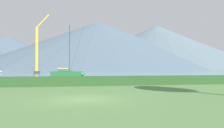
{
  "coord_description": "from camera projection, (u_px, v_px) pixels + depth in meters",
  "views": [
    {
      "loc": [
        -1.01,
        -14.71,
        1.96
      ],
      "look_at": [
        10.61,
        44.89,
        2.95
      ],
      "focal_mm": 37.74,
      "sensor_mm": 36.0,
      "label": 1
    }
  ],
  "objects": [
    {
      "name": "harbor_water",
      "position": [
        68.0,
        71.0,
        149.05
      ],
      "size": [
        320.0,
        246.0,
        0.0
      ],
      "primitive_type": "cube",
      "color": "slate",
      "rests_on": "ground_plane"
    },
    {
      "name": "dock_crane",
      "position": [
        37.0,
        53.0,
        83.57
      ],
      "size": [
        5.22,
        2.0,
        21.19
      ],
      "color": "#333338",
      "rests_on": "ground_plane"
    },
    {
      "name": "distant_hill_west_ridge",
      "position": [
        156.0,
        47.0,
        326.51
      ],
      "size": [
        263.34,
        263.34,
        60.75
      ],
      "primitive_type": "cone",
      "color": "slate",
      "rests_on": "ground_plane"
    },
    {
      "name": "sailboat_slip_4",
      "position": [
        67.0,
        73.0,
        54.56
      ],
      "size": [
        8.32,
        4.55,
        11.93
      ],
      "rotation": [
        0.0,
        0.0,
        -0.32
      ],
      "color": "#236B38",
      "rests_on": "harbor_water"
    },
    {
      "name": "ground_plane",
      "position": [
        83.0,
        99.0,
        14.6
      ],
      "size": [
        1000.0,
        1000.0,
        0.0
      ],
      "primitive_type": "plane",
      "color": "#517A42"
    },
    {
      "name": "hedge_line",
      "position": [
        76.0,
        81.0,
        25.41
      ],
      "size": [
        80.0,
        1.2,
        1.05
      ],
      "primitive_type": "cube",
      "color": "#284C23",
      "rests_on": "ground_plane"
    },
    {
      "name": "distant_hill_east_ridge",
      "position": [
        5.0,
        52.0,
        356.21
      ],
      "size": [
        255.62,
        255.62,
        50.86
      ],
      "primitive_type": "cone",
      "color": "#4C6070",
      "rests_on": "ground_plane"
    },
    {
      "name": "distant_hill_central_peak",
      "position": [
        89.0,
        53.0,
        364.27
      ],
      "size": [
        266.88,
        266.88,
        50.09
      ],
      "primitive_type": "cone",
      "color": "slate",
      "rests_on": "ground_plane"
    },
    {
      "name": "distant_hill_far_shoulder",
      "position": [
        98.0,
        46.0,
        319.14
      ],
      "size": [
        319.82,
        319.82,
        63.88
      ],
      "primitive_type": "cone",
      "color": "#4C6070",
      "rests_on": "ground_plane"
    }
  ]
}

